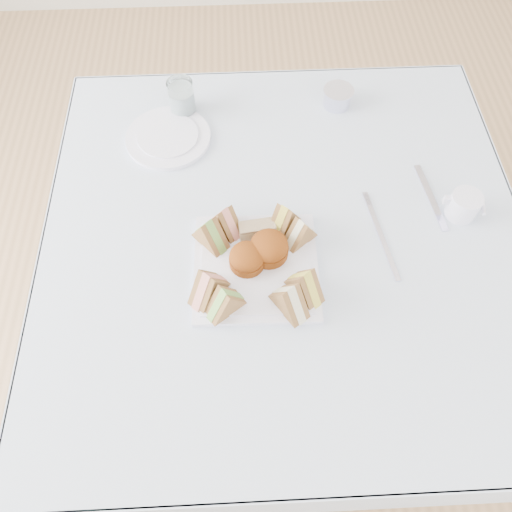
{
  "coord_description": "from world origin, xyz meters",
  "views": [
    {
      "loc": [
        -0.09,
        -0.58,
        1.62
      ],
      "look_at": [
        -0.07,
        -0.09,
        0.8
      ],
      "focal_mm": 35.0,
      "sensor_mm": 36.0,
      "label": 1
    }
  ],
  "objects_px": {
    "table": "(278,308)",
    "water_glass": "(182,98)",
    "creamer_jug": "(464,205)",
    "serving_plate": "(256,267)"
  },
  "relations": [
    {
      "from": "table",
      "to": "creamer_jug",
      "type": "distance_m",
      "value": 0.55
    },
    {
      "from": "serving_plate",
      "to": "creamer_jug",
      "type": "distance_m",
      "value": 0.46
    },
    {
      "from": "serving_plate",
      "to": "water_glass",
      "type": "bearing_deg",
      "value": 110.32
    },
    {
      "from": "table",
      "to": "water_glass",
      "type": "height_order",
      "value": "water_glass"
    },
    {
      "from": "table",
      "to": "water_glass",
      "type": "relative_size",
      "value": 9.87
    },
    {
      "from": "creamer_jug",
      "to": "water_glass",
      "type": "bearing_deg",
      "value": 162.31
    },
    {
      "from": "serving_plate",
      "to": "water_glass",
      "type": "xyz_separation_m",
      "value": [
        -0.16,
        0.45,
        0.04
      ]
    },
    {
      "from": "water_glass",
      "to": "table",
      "type": "bearing_deg",
      "value": -58.73
    },
    {
      "from": "water_glass",
      "to": "creamer_jug",
      "type": "height_order",
      "value": "water_glass"
    },
    {
      "from": "table",
      "to": "creamer_jug",
      "type": "xyz_separation_m",
      "value": [
        0.38,
        0.03,
        0.4
      ]
    }
  ]
}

